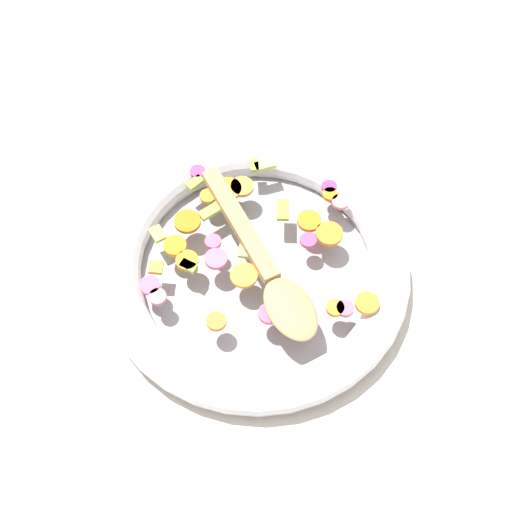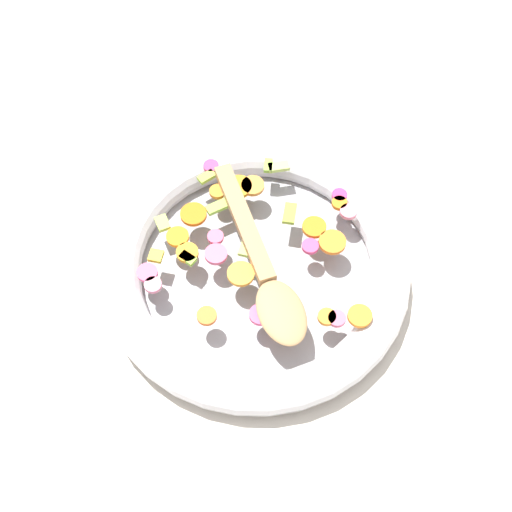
# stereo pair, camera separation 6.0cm
# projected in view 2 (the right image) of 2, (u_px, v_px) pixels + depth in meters

# --- Properties ---
(ground_plane) EXTENTS (4.00, 4.00, 0.00)m
(ground_plane) POSITION_uv_depth(u_px,v_px,m) (256.00, 275.00, 0.94)
(ground_plane) COLOR beige
(skillet) EXTENTS (0.40, 0.40, 0.05)m
(skillet) POSITION_uv_depth(u_px,v_px,m) (256.00, 267.00, 0.92)
(skillet) COLOR gray
(skillet) RESTS_ON ground_plane
(chopped_vegetables) EXTENTS (0.30, 0.26, 0.01)m
(chopped_vegetables) POSITION_uv_depth(u_px,v_px,m) (252.00, 241.00, 0.90)
(chopped_vegetables) COLOR orange
(chopped_vegetables) RESTS_ON skillet
(wooden_spoon) EXTENTS (0.15, 0.26, 0.01)m
(wooden_spoon) POSITION_uv_depth(u_px,v_px,m) (264.00, 271.00, 0.87)
(wooden_spoon) COLOR #A87F51
(wooden_spoon) RESTS_ON chopped_vegetables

